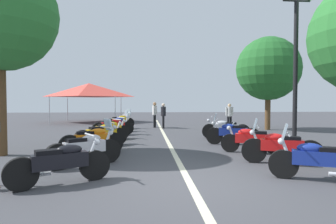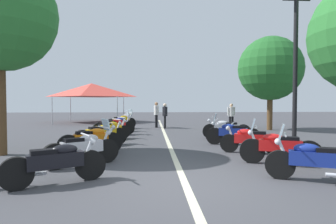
{
  "view_description": "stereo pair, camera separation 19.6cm",
  "coord_description": "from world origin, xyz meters",
  "px_view_note": "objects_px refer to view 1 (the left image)",
  "views": [
    {
      "loc": [
        -5.78,
        0.88,
        1.68
      ],
      "look_at": [
        6.05,
        0.0,
        1.26
      ],
      "focal_mm": 30.4,
      "sensor_mm": 36.0,
      "label": 1
    },
    {
      "loc": [
        -5.78,
        0.69,
        1.68
      ],
      "look_at": [
        6.05,
        0.0,
        1.26
      ],
      "focal_mm": 30.4,
      "sensor_mm": 36.0,
      "label": 2
    }
  ],
  "objects_px": {
    "motorcycle_left_row_6": "(117,124)",
    "roadside_tree_0": "(268,69)",
    "bystander_0": "(229,114)",
    "motorcycle_left_row_5": "(114,126)",
    "motorcycle_left_row_1": "(86,148)",
    "motorcycle_left_row_4": "(109,130)",
    "motorcycle_right_row_4": "(226,129)",
    "motorcycle_right_row_0": "(318,159)",
    "motorcycle_left_row_3": "(102,134)",
    "street_lamp_twin_globe": "(296,44)",
    "event_tent": "(89,90)",
    "motorcycle_right_row_2": "(251,140)",
    "bystander_1": "(155,113)",
    "motorcycle_left_row_0": "(61,163)",
    "bystander_2": "(163,114)",
    "motorcycle_left_row_7": "(120,121)",
    "motorcycle_right_row_3": "(232,133)",
    "motorcycle_left_row_2": "(93,140)"
  },
  "relations": [
    {
      "from": "motorcycle_left_row_1",
      "to": "bystander_1",
      "type": "height_order",
      "value": "bystander_1"
    },
    {
      "from": "motorcycle_left_row_6",
      "to": "motorcycle_right_row_4",
      "type": "height_order",
      "value": "motorcycle_right_row_4"
    },
    {
      "from": "bystander_2",
      "to": "motorcycle_left_row_4",
      "type": "bearing_deg",
      "value": -114.23
    },
    {
      "from": "motorcycle_left_row_4",
      "to": "bystander_0",
      "type": "height_order",
      "value": "bystander_0"
    },
    {
      "from": "roadside_tree_0",
      "to": "bystander_0",
      "type": "bearing_deg",
      "value": 68.95
    },
    {
      "from": "bystander_1",
      "to": "event_tent",
      "type": "height_order",
      "value": "event_tent"
    },
    {
      "from": "motorcycle_left_row_6",
      "to": "roadside_tree_0",
      "type": "height_order",
      "value": "roadside_tree_0"
    },
    {
      "from": "motorcycle_left_row_1",
      "to": "motorcycle_left_row_4",
      "type": "bearing_deg",
      "value": 56.3
    },
    {
      "from": "roadside_tree_0",
      "to": "motorcycle_left_row_3",
      "type": "bearing_deg",
      "value": 122.68
    },
    {
      "from": "motorcycle_left_row_1",
      "to": "motorcycle_left_row_5",
      "type": "xyz_separation_m",
      "value": [
        6.75,
        0.05,
        0.01
      ]
    },
    {
      "from": "motorcycle_right_row_4",
      "to": "bystander_0",
      "type": "height_order",
      "value": "bystander_0"
    },
    {
      "from": "bystander_1",
      "to": "bystander_2",
      "type": "distance_m",
      "value": 0.83
    },
    {
      "from": "bystander_0",
      "to": "motorcycle_right_row_0",
      "type": "bearing_deg",
      "value": 158.1
    },
    {
      "from": "motorcycle_left_row_1",
      "to": "motorcycle_left_row_6",
      "type": "relative_size",
      "value": 0.96
    },
    {
      "from": "motorcycle_right_row_3",
      "to": "bystander_1",
      "type": "bearing_deg",
      "value": -52.4
    },
    {
      "from": "motorcycle_right_row_2",
      "to": "roadside_tree_0",
      "type": "relative_size",
      "value": 0.34
    },
    {
      "from": "motorcycle_left_row_2",
      "to": "motorcycle_right_row_3",
      "type": "distance_m",
      "value": 5.33
    },
    {
      "from": "motorcycle_left_row_5",
      "to": "bystander_1",
      "type": "relative_size",
      "value": 1.21
    },
    {
      "from": "motorcycle_left_row_0",
      "to": "motorcycle_left_row_1",
      "type": "height_order",
      "value": "motorcycle_left_row_1"
    },
    {
      "from": "motorcycle_left_row_7",
      "to": "motorcycle_right_row_3",
      "type": "xyz_separation_m",
      "value": [
        -6.69,
        -4.96,
        -0.0
      ]
    },
    {
      "from": "bystander_0",
      "to": "motorcycle_left_row_6",
      "type": "bearing_deg",
      "value": 88.2
    },
    {
      "from": "bystander_1",
      "to": "motorcycle_left_row_6",
      "type": "bearing_deg",
      "value": -116.74
    },
    {
      "from": "motorcycle_left_row_3",
      "to": "roadside_tree_0",
      "type": "height_order",
      "value": "roadside_tree_0"
    },
    {
      "from": "motorcycle_left_row_0",
      "to": "motorcycle_right_row_2",
      "type": "xyz_separation_m",
      "value": [
        3.2,
        -5.14,
        -0.01
      ]
    },
    {
      "from": "roadside_tree_0",
      "to": "event_tent",
      "type": "relative_size",
      "value": 1.05
    },
    {
      "from": "motorcycle_left_row_0",
      "to": "motorcycle_left_row_5",
      "type": "relative_size",
      "value": 0.93
    },
    {
      "from": "motorcycle_left_row_0",
      "to": "bystander_0",
      "type": "distance_m",
      "value": 13.44
    },
    {
      "from": "bystander_0",
      "to": "bystander_2",
      "type": "distance_m",
      "value": 4.14
    },
    {
      "from": "motorcycle_left_row_5",
      "to": "motorcycle_right_row_0",
      "type": "distance_m",
      "value": 10.05
    },
    {
      "from": "motorcycle_right_row_3",
      "to": "bystander_0",
      "type": "distance_m",
      "value": 6.79
    },
    {
      "from": "motorcycle_left_row_7",
      "to": "street_lamp_twin_globe",
      "type": "bearing_deg",
      "value": -90.69
    },
    {
      "from": "street_lamp_twin_globe",
      "to": "motorcycle_left_row_3",
      "type": "bearing_deg",
      "value": 74.13
    },
    {
      "from": "motorcycle_left_row_4",
      "to": "bystander_0",
      "type": "xyz_separation_m",
      "value": [
        4.81,
        -6.8,
        0.47
      ]
    },
    {
      "from": "motorcycle_left_row_5",
      "to": "motorcycle_right_row_0",
      "type": "relative_size",
      "value": 1.05
    },
    {
      "from": "motorcycle_left_row_1",
      "to": "motorcycle_left_row_4",
      "type": "height_order",
      "value": "motorcycle_left_row_1"
    },
    {
      "from": "motorcycle_right_row_4",
      "to": "roadside_tree_0",
      "type": "bearing_deg",
      "value": -118.51
    },
    {
      "from": "motorcycle_right_row_0",
      "to": "motorcycle_right_row_4",
      "type": "distance_m",
      "value": 6.88
    },
    {
      "from": "motorcycle_right_row_2",
      "to": "motorcycle_right_row_0",
      "type": "bearing_deg",
      "value": 114.21
    },
    {
      "from": "motorcycle_left_row_7",
      "to": "motorcycle_right_row_4",
      "type": "xyz_separation_m",
      "value": [
        -4.95,
        -5.18,
        -0.01
      ]
    },
    {
      "from": "motorcycle_right_row_4",
      "to": "event_tent",
      "type": "distance_m",
      "value": 14.05
    },
    {
      "from": "motorcycle_left_row_6",
      "to": "street_lamp_twin_globe",
      "type": "distance_m",
      "value": 9.98
    },
    {
      "from": "street_lamp_twin_globe",
      "to": "motorcycle_left_row_6",
      "type": "bearing_deg",
      "value": 43.48
    },
    {
      "from": "motorcycle_left_row_1",
      "to": "motorcycle_right_row_0",
      "type": "height_order",
      "value": "motorcycle_left_row_1"
    },
    {
      "from": "motorcycle_left_row_6",
      "to": "bystander_2",
      "type": "relative_size",
      "value": 1.16
    },
    {
      "from": "event_tent",
      "to": "motorcycle_left_row_3",
      "type": "bearing_deg",
      "value": -166.71
    },
    {
      "from": "bystander_0",
      "to": "motorcycle_left_row_5",
      "type": "bearing_deg",
      "value": 100.11
    },
    {
      "from": "motorcycle_right_row_0",
      "to": "motorcycle_left_row_3",
      "type": "bearing_deg",
      "value": -19.51
    },
    {
      "from": "motorcycle_right_row_4",
      "to": "event_tent",
      "type": "relative_size",
      "value": 0.4
    },
    {
      "from": "motorcycle_left_row_7",
      "to": "street_lamp_twin_globe",
      "type": "height_order",
      "value": "street_lamp_twin_globe"
    },
    {
      "from": "motorcycle_left_row_5",
      "to": "motorcycle_right_row_2",
      "type": "relative_size",
      "value": 1.05
    }
  ]
}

